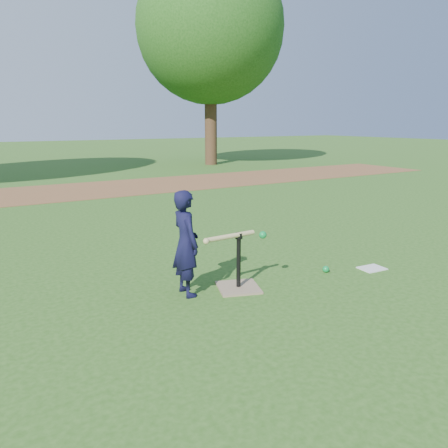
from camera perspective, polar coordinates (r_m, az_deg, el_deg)
ground at (r=5.03m, az=0.68°, el=-7.05°), size 80.00×80.00×0.00m
dirt_strip at (r=11.91m, az=-18.65°, el=4.13°), size 24.00×3.00×0.01m
child at (r=4.43m, az=-5.01°, el=-2.53°), size 0.27×0.40×1.09m
wiffle_ball_ground at (r=5.33m, az=13.16°, el=-5.77°), size 0.08×0.08×0.08m
clipboard at (r=5.62m, az=18.76°, el=-5.51°), size 0.32×0.25×0.01m
batting_tee at (r=4.69m, az=1.90°, el=-7.15°), size 0.54×0.54×0.61m
swing_action at (r=4.47m, az=1.41°, el=-1.65°), size 0.73×0.16×0.09m
tree_right at (r=18.70m, az=-1.81°, el=24.13°), size 5.80×5.80×8.21m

